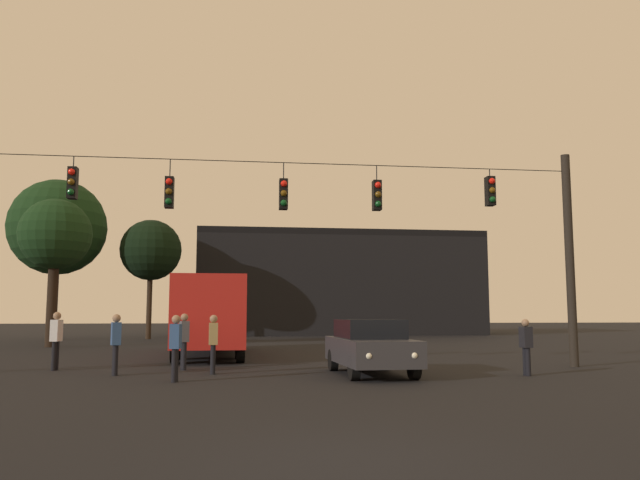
# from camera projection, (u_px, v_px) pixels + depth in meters

# --- Properties ---
(ground_plane) EXTENTS (168.00, 168.00, 0.00)m
(ground_plane) POSITION_uv_depth(u_px,v_px,m) (262.00, 348.00, 31.30)
(ground_plane) COLOR black
(ground_plane) RESTS_ON ground
(overhead_signal_span) EXTENTS (19.19, 0.44, 6.90)m
(overhead_signal_span) POSITION_uv_depth(u_px,v_px,m) (280.00, 234.00, 19.48)
(overhead_signal_span) COLOR black
(overhead_signal_span) RESTS_ON ground
(city_bus) EXTENTS (2.79, 11.06, 3.00)m
(city_bus) POSITION_uv_depth(u_px,v_px,m) (211.00, 309.00, 26.05)
(city_bus) COLOR #B21E19
(city_bus) RESTS_ON ground
(car_near_right) EXTENTS (1.95, 4.39, 1.52)m
(car_near_right) POSITION_uv_depth(u_px,v_px,m) (370.00, 346.00, 17.64)
(car_near_right) COLOR #2D2D33
(car_near_right) RESTS_ON ground
(car_far_left) EXTENTS (2.18, 4.46, 1.52)m
(car_far_left) POSITION_uv_depth(u_px,v_px,m) (206.00, 329.00, 38.31)
(car_far_left) COLOR #511919
(car_far_left) RESTS_ON ground
(pedestrian_crossing_left) EXTENTS (0.26, 0.37, 1.65)m
(pedestrian_crossing_left) POSITION_uv_depth(u_px,v_px,m) (213.00, 341.00, 17.86)
(pedestrian_crossing_left) COLOR black
(pedestrian_crossing_left) RESTS_ON ground
(pedestrian_crossing_center) EXTENTS (0.30, 0.40, 1.73)m
(pedestrian_crossing_center) POSITION_uv_depth(u_px,v_px,m) (56.00, 337.00, 19.03)
(pedestrian_crossing_center) COLOR black
(pedestrian_crossing_center) RESTS_ON ground
(pedestrian_crossing_right) EXTENTS (0.28, 0.39, 1.65)m
(pedestrian_crossing_right) POSITION_uv_depth(u_px,v_px,m) (175.00, 344.00, 15.80)
(pedestrian_crossing_right) COLOR black
(pedestrian_crossing_right) RESTS_ON ground
(pedestrian_near_bus) EXTENTS (0.34, 0.42, 1.69)m
(pedestrian_near_bus) POSITION_uv_depth(u_px,v_px,m) (184.00, 338.00, 19.16)
(pedestrian_near_bus) COLOR black
(pedestrian_near_bus) RESTS_ON ground
(pedestrian_trailing) EXTENTS (0.33, 0.41, 1.67)m
(pedestrian_trailing) POSITION_uv_depth(u_px,v_px,m) (116.00, 341.00, 17.45)
(pedestrian_trailing) COLOR black
(pedestrian_trailing) RESTS_ON ground
(pedestrian_far_side) EXTENTS (0.25, 0.37, 1.53)m
(pedestrian_far_side) POSITION_uv_depth(u_px,v_px,m) (526.00, 344.00, 17.42)
(pedestrian_far_side) COLOR black
(pedestrian_far_side) RESTS_ON ground
(corner_building) EXTENTS (22.77, 9.90, 8.26)m
(corner_building) POSITION_uv_depth(u_px,v_px,m) (337.00, 285.00, 53.55)
(corner_building) COLOR black
(corner_building) RESTS_ON ground
(tree_left_silhouette) EXTENTS (4.11, 4.11, 8.03)m
(tree_left_silhouette) POSITION_uv_depth(u_px,v_px,m) (151.00, 250.00, 43.05)
(tree_left_silhouette) COLOR #2D2116
(tree_left_silhouette) RESTS_ON ground
(tree_behind_building) EXTENTS (6.33, 6.33, 10.57)m
(tree_behind_building) POSITION_uv_depth(u_px,v_px,m) (58.00, 227.00, 42.18)
(tree_behind_building) COLOR black
(tree_behind_building) RESTS_ON ground
(tree_right_far) EXTENTS (3.67, 3.67, 7.61)m
(tree_right_far) POSITION_uv_depth(u_px,v_px,m) (55.00, 236.00, 32.83)
(tree_right_far) COLOR black
(tree_right_far) RESTS_ON ground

